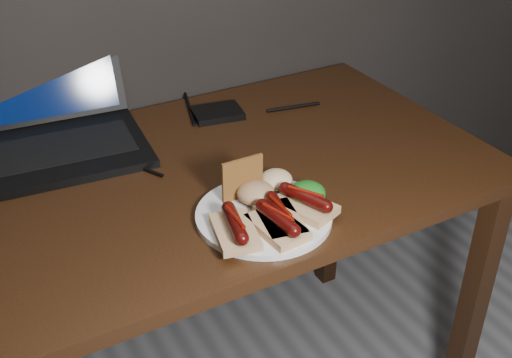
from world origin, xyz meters
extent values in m
cube|color=#331E0C|center=(0.00, 1.38, 0.73)|extent=(1.40, 0.70, 0.03)
cube|color=#331E0C|center=(0.65, 1.08, 0.36)|extent=(0.05, 0.05, 0.72)
cube|color=#331E0C|center=(0.65, 1.68, 0.36)|extent=(0.05, 0.05, 0.72)
cube|color=black|center=(-0.16, 1.59, 0.76)|extent=(0.39, 0.31, 0.02)
cube|color=black|center=(-0.16, 1.59, 0.77)|extent=(0.32, 0.18, 0.00)
cube|color=black|center=(-0.14, 1.77, 0.88)|extent=(0.37, 0.12, 0.23)
cube|color=#071D47|center=(-0.14, 1.77, 0.88)|extent=(0.34, 0.10, 0.20)
cube|color=black|center=(0.23, 1.60, 0.76)|extent=(0.13, 0.11, 0.02)
cylinder|color=black|center=(-0.04, 1.48, 0.75)|extent=(0.09, 0.16, 0.01)
cylinder|color=black|center=(0.19, 1.68, 0.75)|extent=(0.07, 0.21, 0.01)
cylinder|color=black|center=(0.41, 1.55, 0.75)|extent=(0.14, 0.03, 0.01)
cylinder|color=silver|center=(0.12, 1.17, 0.76)|extent=(0.31, 0.31, 0.01)
cube|color=#D4B27C|center=(0.04, 1.13, 0.77)|extent=(0.09, 0.13, 0.02)
cylinder|color=#490904|center=(0.04, 1.13, 0.79)|extent=(0.05, 0.10, 0.02)
sphere|color=#490904|center=(0.03, 1.09, 0.79)|extent=(0.02, 0.02, 0.02)
sphere|color=#490904|center=(0.05, 1.18, 0.79)|extent=(0.02, 0.02, 0.02)
cylinder|color=#5C0B04|center=(0.04, 1.13, 0.80)|extent=(0.01, 0.07, 0.01)
cube|color=#D4B27C|center=(0.12, 1.13, 0.77)|extent=(0.09, 0.13, 0.02)
cylinder|color=#490904|center=(0.12, 1.13, 0.79)|extent=(0.04, 0.10, 0.02)
sphere|color=#490904|center=(0.11, 1.08, 0.79)|extent=(0.03, 0.02, 0.02)
sphere|color=#490904|center=(0.13, 1.17, 0.79)|extent=(0.03, 0.02, 0.02)
cylinder|color=#5C0B04|center=(0.12, 1.13, 0.80)|extent=(0.01, 0.07, 0.01)
cube|color=#D4B27C|center=(0.19, 1.14, 0.77)|extent=(0.11, 0.13, 0.02)
cylinder|color=#490904|center=(0.19, 1.14, 0.79)|extent=(0.06, 0.10, 0.02)
sphere|color=#490904|center=(0.20, 1.10, 0.79)|extent=(0.03, 0.02, 0.02)
sphere|color=#490904|center=(0.17, 1.19, 0.79)|extent=(0.03, 0.02, 0.02)
cylinder|color=#5C0B04|center=(0.19, 1.14, 0.80)|extent=(0.04, 0.06, 0.01)
cube|color=#D4B27C|center=(0.11, 1.11, 0.77)|extent=(0.08, 0.12, 0.02)
cylinder|color=#490904|center=(0.11, 1.11, 0.79)|extent=(0.03, 0.10, 0.02)
sphere|color=#490904|center=(0.11, 1.06, 0.79)|extent=(0.03, 0.02, 0.02)
sphere|color=#490904|center=(0.10, 1.16, 0.79)|extent=(0.02, 0.02, 0.02)
cylinder|color=#5C0B04|center=(0.11, 1.11, 0.80)|extent=(0.03, 0.07, 0.01)
cube|color=#935828|center=(0.11, 1.24, 0.80)|extent=(0.09, 0.01, 0.08)
ellipsoid|color=#135C12|center=(0.21, 1.17, 0.78)|extent=(0.07, 0.07, 0.04)
ellipsoid|color=maroon|center=(0.12, 1.21, 0.78)|extent=(0.07, 0.07, 0.04)
ellipsoid|color=beige|center=(0.18, 1.24, 0.78)|extent=(0.06, 0.06, 0.04)
camera|label=1|loc=(-0.37, 0.32, 1.45)|focal=45.00mm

